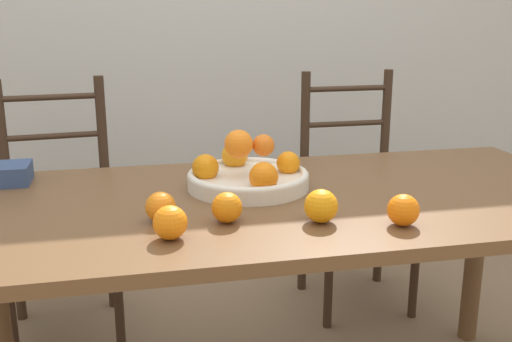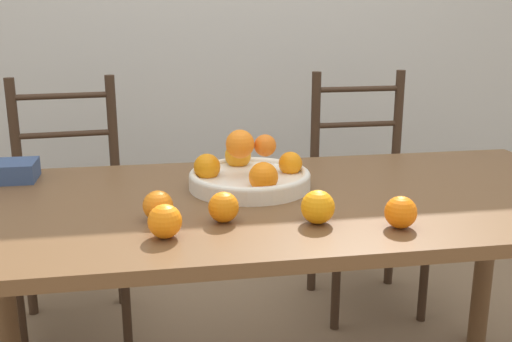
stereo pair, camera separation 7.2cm
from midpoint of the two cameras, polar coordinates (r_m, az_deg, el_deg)
The scene contains 11 objects.
wall_back at distance 3.10m, azimuth -2.80°, elevation 15.76°, with size 8.00×0.06×2.60m.
dining_table at distance 1.72m, azimuth 3.80°, elevation -5.41°, with size 1.89×0.86×0.76m.
fruit_bowl at distance 1.76m, azimuth 0.51°, elevation -0.27°, with size 0.36×0.36×0.18m.
orange_loose_0 at distance 1.48m, azimuth -1.72°, elevation -3.47°, with size 0.08×0.08×0.08m.
orange_loose_1 at distance 1.48m, azimuth 7.29°, elevation -3.43°, with size 0.08×0.08×0.08m.
orange_loose_2 at distance 1.39m, azimuth -7.21°, elevation -4.78°, with size 0.08×0.08×0.08m.
orange_loose_3 at distance 1.50m, azimuth -7.98°, elevation -3.29°, with size 0.08×0.08×0.08m.
orange_loose_4 at distance 1.49m, azimuth 14.97°, elevation -3.83°, with size 0.08×0.08×0.08m.
chair_left at distance 2.49m, azimuth -16.52°, elevation -4.11°, with size 0.45×0.44×1.01m.
chair_right at distance 2.63m, azimuth 11.08°, elevation -2.67°, with size 0.42×0.40×1.01m.
book_stack at distance 1.97m, azimuth -21.62°, elevation -0.03°, with size 0.17×0.13×0.06m.
Camera 2 is at (-0.35, -1.57, 1.27)m, focal length 42.00 mm.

